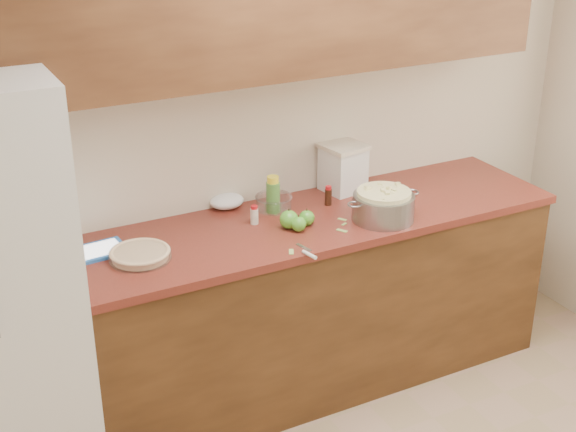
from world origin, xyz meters
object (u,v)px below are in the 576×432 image
tablet (100,251)px  flour_canister (343,167)px  pie (140,254)px  colander (383,206)px

tablet → flour_canister: bearing=0.8°
pie → flour_canister: (1.17, 0.27, 0.10)m
flour_canister → pie: bearing=-167.1°
colander → tablet: 1.32m
colander → flour_canister: size_ratio=1.57×
tablet → colander: bearing=-16.7°
colander → tablet: colander is taller
flour_canister → tablet: flour_canister is taller
tablet → pie: bearing=-50.7°
colander → tablet: bearing=167.9°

